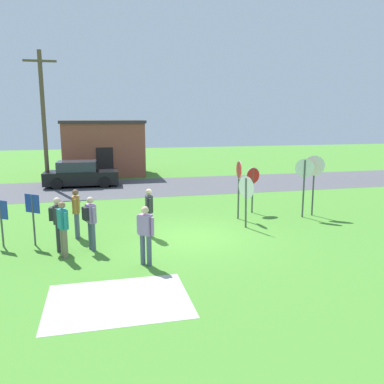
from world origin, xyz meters
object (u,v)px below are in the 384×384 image
(stop_sign_far_back, at_px, (304,177))
(person_on_left, at_px, (149,210))
(info_panel_leftmost, at_px, (1,215))
(info_panel_middle, at_px, (33,210))
(person_in_teal, at_px, (57,220))
(stop_sign_rear_right, at_px, (253,182))
(person_with_sunhat, at_px, (76,211))
(parked_car_on_street, at_px, (81,175))
(person_in_dark_shirt, at_px, (146,232))
(utility_pole, at_px, (44,117))
(person_near_signs, at_px, (63,226))
(stop_sign_nearest, at_px, (239,180))
(stop_sign_leaning_left, at_px, (246,193))
(person_holding_notes, at_px, (90,219))
(stop_sign_center_cluster, at_px, (314,174))

(stop_sign_far_back, distance_m, person_on_left, 6.69)
(info_panel_leftmost, xyz_separation_m, info_panel_middle, (0.97, -0.08, 0.12))
(person_in_teal, height_order, info_panel_leftmost, person_in_teal)
(stop_sign_rear_right, relative_size, person_with_sunhat, 1.17)
(parked_car_on_street, relative_size, info_panel_leftmost, 2.87)
(person_in_dark_shirt, xyz_separation_m, person_on_left, (0.44, 2.63, 0.00))
(person_on_left, height_order, info_panel_leftmost, person_on_left)
(stop_sign_rear_right, bearing_deg, utility_pole, 136.68)
(person_in_dark_shirt, bearing_deg, person_near_signs, 152.74)
(parked_car_on_street, bearing_deg, stop_sign_nearest, -55.61)
(utility_pole, relative_size, person_on_left, 4.61)
(stop_sign_far_back, xyz_separation_m, info_panel_leftmost, (-11.24, -1.22, -0.63))
(utility_pole, xyz_separation_m, stop_sign_leaning_left, (8.23, -10.98, -2.74))
(parked_car_on_street, height_order, stop_sign_nearest, stop_sign_nearest)
(person_holding_notes, xyz_separation_m, person_with_sunhat, (-0.49, 1.42, -0.03))
(stop_sign_far_back, xyz_separation_m, info_panel_middle, (-10.26, -1.30, -0.51))
(person_near_signs, relative_size, person_on_left, 1.00)
(stop_sign_leaning_left, height_order, info_panel_leftmost, stop_sign_leaning_left)
(person_with_sunhat, bearing_deg, stop_sign_far_back, 5.02)
(person_near_signs, distance_m, person_holding_notes, 0.92)
(person_with_sunhat, relative_size, person_on_left, 1.00)
(utility_pole, distance_m, person_on_left, 12.57)
(person_near_signs, distance_m, info_panel_leftmost, 2.48)
(person_with_sunhat, bearing_deg, stop_sign_rear_right, 15.46)
(stop_sign_far_back, relative_size, person_on_left, 1.44)
(stop_sign_leaning_left, relative_size, person_on_left, 1.16)
(person_in_dark_shirt, relative_size, info_panel_middle, 1.01)
(parked_car_on_street, xyz_separation_m, stop_sign_far_back, (9.21, -9.85, 0.98))
(stop_sign_rear_right, height_order, stop_sign_far_back, stop_sign_far_back)
(person_near_signs, height_order, person_in_dark_shirt, same)
(person_in_dark_shirt, height_order, info_panel_middle, person_in_dark_shirt)
(person_on_left, xyz_separation_m, info_panel_leftmost, (-4.71, 0.03, 0.09))
(person_with_sunhat, xyz_separation_m, info_panel_leftmost, (-2.28, -0.44, 0.09))
(stop_sign_rear_right, distance_m, person_in_teal, 8.38)
(info_panel_leftmost, bearing_deg, parked_car_on_street, 79.66)
(stop_sign_center_cluster, height_order, person_near_signs, stop_sign_center_cluster)
(utility_pole, relative_size, person_holding_notes, 4.61)
(parked_car_on_street, bearing_deg, person_on_left, -76.40)
(stop_sign_center_cluster, xyz_separation_m, person_in_teal, (-10.02, -2.28, -0.77))
(stop_sign_rear_right, relative_size, stop_sign_nearest, 0.83)
(person_holding_notes, bearing_deg, person_near_signs, -147.14)
(stop_sign_nearest, bearing_deg, parked_car_on_street, 124.39)
(utility_pole, relative_size, stop_sign_nearest, 3.26)
(stop_sign_nearest, bearing_deg, stop_sign_leaning_left, -97.63)
(person_in_dark_shirt, height_order, person_on_left, same)
(info_panel_leftmost, bearing_deg, stop_sign_rear_right, 14.37)
(stop_sign_center_cluster, distance_m, person_holding_notes, 9.39)
(person_in_teal, bearing_deg, stop_sign_rear_right, 22.95)
(person_in_teal, bearing_deg, info_panel_leftmost, 154.84)
(parked_car_on_street, height_order, person_in_dark_shirt, person_in_dark_shirt)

